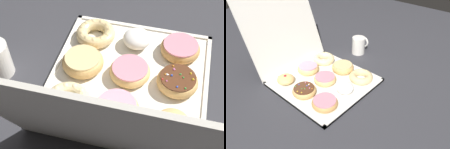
% 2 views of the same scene
% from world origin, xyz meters
% --- Properties ---
extents(ground_plane, '(3.00, 3.00, 0.00)m').
position_xyz_m(ground_plane, '(0.00, 0.00, 0.00)').
color(ground_plane, '#333338').
extents(donut_box, '(0.43, 0.43, 0.01)m').
position_xyz_m(donut_box, '(0.00, 0.00, 0.01)').
color(donut_box, silver).
rests_on(donut_box, ground).
extents(box_lid_open, '(0.43, 0.16, 0.41)m').
position_xyz_m(box_lid_open, '(0.00, 0.30, 0.20)').
color(box_lid_open, silver).
rests_on(box_lid_open, ground).
extents(pink_frosted_donut_0, '(0.12, 0.12, 0.04)m').
position_xyz_m(pink_frosted_donut_0, '(-0.12, -0.13, 0.03)').
color(pink_frosted_donut_0, tan).
rests_on(pink_frosted_donut_0, donut_box).
extents(powdered_filled_donut_1, '(0.08, 0.08, 0.05)m').
position_xyz_m(powdered_filled_donut_1, '(0.01, -0.13, 0.03)').
color(powdered_filled_donut_1, white).
rests_on(powdered_filled_donut_1, donut_box).
extents(cruller_donut_2, '(0.12, 0.12, 0.04)m').
position_xyz_m(cruller_donut_2, '(0.13, -0.13, 0.03)').
color(cruller_donut_2, '#EACC8C').
rests_on(cruller_donut_2, donut_box).
extents(sprinkle_donut_3, '(0.11, 0.11, 0.04)m').
position_xyz_m(sprinkle_donut_3, '(-0.13, 0.00, 0.03)').
color(sprinkle_donut_3, tan).
rests_on(sprinkle_donut_3, donut_box).
extents(pink_frosted_donut_4, '(0.11, 0.11, 0.03)m').
position_xyz_m(pink_frosted_donut_4, '(-0.00, -0.01, 0.03)').
color(pink_frosted_donut_4, '#E5B770').
rests_on(pink_frosted_donut_4, donut_box).
extents(glazed_ring_donut_5, '(0.12, 0.12, 0.04)m').
position_xyz_m(glazed_ring_donut_5, '(0.13, -0.01, 0.03)').
color(glazed_ring_donut_5, tan).
rests_on(glazed_ring_donut_5, donut_box).
extents(jelly_filled_donut_6, '(0.09, 0.09, 0.04)m').
position_xyz_m(jelly_filled_donut_6, '(-0.13, 0.13, 0.03)').
color(jelly_filled_donut_6, '#E5B770').
rests_on(jelly_filled_donut_6, donut_box).
extents(pink_frosted_donut_7, '(0.11, 0.11, 0.04)m').
position_xyz_m(pink_frosted_donut_7, '(0.01, 0.13, 0.03)').
color(pink_frosted_donut_7, '#E5B770').
rests_on(pink_frosted_donut_7, donut_box).
extents(cruller_donut_8, '(0.12, 0.12, 0.04)m').
position_xyz_m(cruller_donut_8, '(0.13, 0.13, 0.03)').
color(cruller_donut_8, beige).
rests_on(cruller_donut_8, donut_box).
extents(coffee_mug, '(0.10, 0.08, 0.10)m').
position_xyz_m(coffee_mug, '(0.36, 0.06, 0.05)').
color(coffee_mug, white).
rests_on(coffee_mug, ground).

